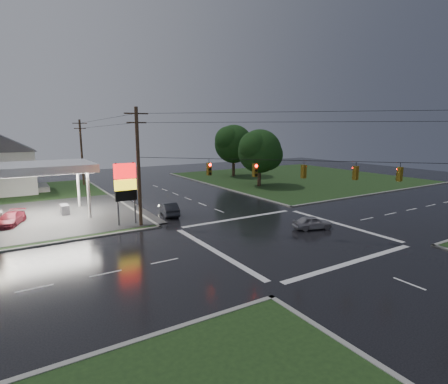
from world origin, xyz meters
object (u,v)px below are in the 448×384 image
utility_pole_nw (138,166)px  pylon_sign (125,184)px  tree_ne_far (234,144)px  car_north (169,209)px  car_crossing (312,222)px  car_pump (10,219)px  utility_pole_n (82,151)px  tree_ne_near (260,151)px

utility_pole_nw → pylon_sign: bearing=135.0°
tree_ne_far → car_north: tree_ne_far is taller
tree_ne_far → car_crossing: tree_ne_far is taller
tree_ne_far → car_pump: (-37.11, -17.78, -5.56)m
utility_pole_n → tree_ne_near: size_ratio=1.17×
utility_pole_n → car_crossing: 40.17m
utility_pole_n → tree_ne_far: bearing=-8.5°
pylon_sign → utility_pole_nw: utility_pole_nw is taller
tree_ne_near → tree_ne_far: (3.01, 12.00, 0.62)m
pylon_sign → tree_ne_far: bearing=40.4°
car_crossing → utility_pole_n: bearing=37.6°
tree_ne_near → car_pump: tree_ne_near is taller
tree_ne_far → car_north: size_ratio=2.34×
utility_pole_nw → utility_pole_n: size_ratio=1.05×
tree_ne_near → car_pump: bearing=-170.4°
utility_pole_nw → car_crossing: utility_pole_nw is taller
utility_pole_nw → tree_ne_near: 26.74m
car_crossing → car_pump: size_ratio=0.83×
utility_pole_nw → tree_ne_far: size_ratio=1.12×
utility_pole_nw → car_north: 6.87m
utility_pole_n → car_pump: 24.64m
utility_pole_n → car_north: 26.68m
car_north → car_crossing: bearing=138.9°
utility_pole_n → tree_ne_near: (23.64, -16.01, 0.09)m
tree_ne_far → car_pump: bearing=-154.4°
car_crossing → car_pump: (-23.52, 15.89, 0.01)m
utility_pole_n → utility_pole_nw: bearing=-90.0°
car_north → tree_ne_far: bearing=-125.1°
tree_ne_near → tree_ne_far: bearing=75.9°
car_crossing → car_pump: 28.38m
pylon_sign → car_crossing: bearing=-35.9°
utility_pole_nw → car_north: bearing=33.0°
utility_pole_nw → car_crossing: size_ratio=3.09×
utility_pole_nw → utility_pole_n: utility_pole_nw is taller
utility_pole_nw → car_north: (3.92, 2.54, -5.03)m
car_crossing → tree_ne_near: bearing=-7.5°
car_north → car_pump: car_north is taller
pylon_sign → car_pump: size_ratio=1.40×
pylon_sign → car_pump: (-9.46, 5.72, -3.39)m
utility_pole_nw → car_crossing: 16.76m
utility_pole_nw → car_pump: utility_pole_nw is taller
tree_ne_near → car_pump: 34.94m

